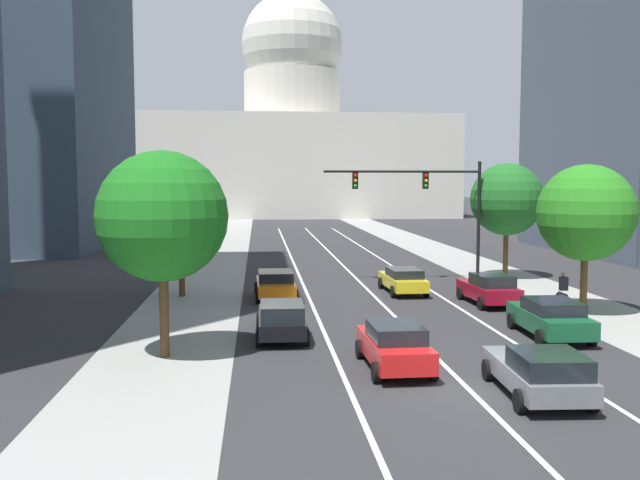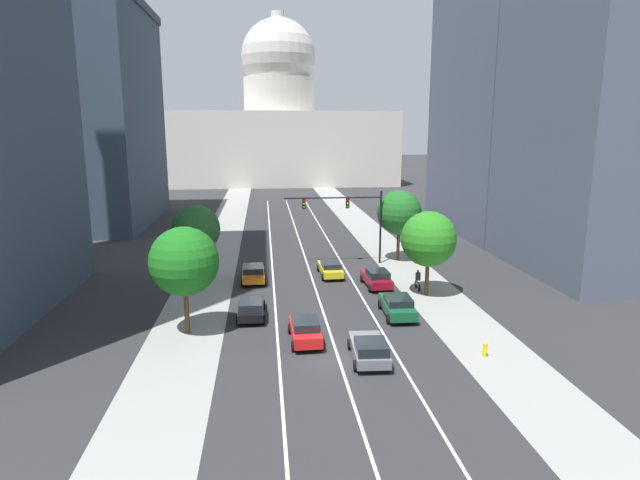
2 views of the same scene
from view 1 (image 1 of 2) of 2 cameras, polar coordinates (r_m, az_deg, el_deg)
The scene contains 21 objects.
ground_plane at distance 59.37m, azimuth 0.75°, elevation -0.98°, with size 400.00×400.00×0.00m, color #2B2B2D.
sidewalk_left at distance 54.19m, azimuth -8.55°, elevation -1.58°, with size 4.85×130.00×0.01m, color gray.
sidewalk_right at distance 56.23m, azimuth 10.78°, elevation -1.38°, with size 4.85×130.00×0.01m, color gray.
lane_stripe_left at distance 44.24m, azimuth -1.71°, elevation -2.96°, with size 0.16×90.00×0.01m, color white.
lane_stripe_center at distance 44.57m, azimuth 2.73°, elevation -2.91°, with size 0.16×90.00×0.01m, color white.
lane_stripe_right at distance 45.17m, azimuth 7.07°, elevation -2.84°, with size 0.16×90.00×0.01m, color white.
office_tower_far_left at distance 72.01m, azimuth -23.14°, elevation 11.68°, with size 16.28×26.96×30.07m.
capitol_building at distance 122.06m, azimuth -2.29°, elevation 8.15°, with size 54.07×24.43×39.54m.
car_orange at distance 35.85m, azimuth -3.68°, elevation -3.60°, with size 2.19×4.44×1.42m.
car_crimson at distance 34.92m, azimuth 13.72°, elevation -3.90°, with size 2.17×4.42×1.54m.
car_gray at distance 20.50m, azimuth 17.58°, elevation -10.26°, with size 2.29×4.50×1.45m.
car_black at distance 26.76m, azimuth -3.18°, elevation -6.47°, with size 1.97×4.65×1.47m.
car_red at distance 22.53m, azimuth 6.14°, elevation -8.59°, with size 2.03×4.30×1.51m.
car_yellow at distance 37.70m, azimuth 6.84°, elevation -3.25°, with size 2.06×4.68×1.37m.
car_green at distance 28.35m, azimuth 18.39°, elevation -6.03°, with size 2.24×4.70×1.49m.
traffic_signal_mast at distance 41.96m, azimuth 9.08°, elevation 3.63°, with size 9.49×0.39×7.20m.
cyclist at distance 34.95m, azimuth 19.34°, elevation -3.93°, with size 0.37×1.70×1.72m.
street_tree_far_right at distance 33.53m, azimuth 21.00°, elevation 2.09°, with size 4.38×4.38×6.79m.
street_tree_mid_right at distance 44.39m, azimuth 15.09°, elevation 3.23°, with size 4.46×4.46×7.14m.
street_tree_near_left at distance 23.99m, azimuth -12.82°, elevation 1.89°, with size 4.44×4.44×7.06m.
street_tree_mid_left at distance 36.70m, azimuth -11.36°, elevation 2.49°, with size 4.18×4.18×6.67m.
Camera 1 is at (-6.04, -18.75, 6.00)m, focal length 38.97 mm.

